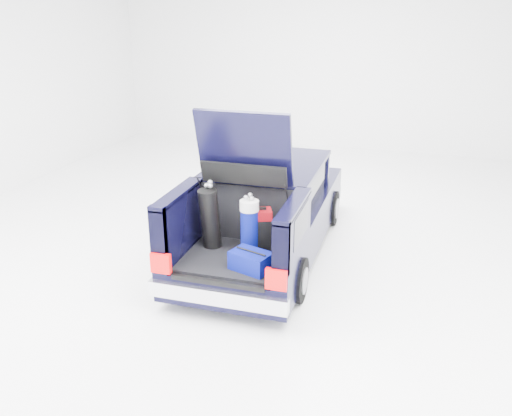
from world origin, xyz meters
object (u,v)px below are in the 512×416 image
(black_golf_bag, at_px, (210,218))
(car, at_px, (267,210))
(red_suitcase, at_px, (257,230))
(blue_duffel, at_px, (251,261))
(blue_golf_bag, at_px, (249,227))

(black_golf_bag, bearing_deg, car, 90.39)
(car, height_order, red_suitcase, car)
(car, distance_m, blue_duffel, 1.91)
(red_suitcase, height_order, blue_golf_bag, blue_golf_bag)
(red_suitcase, bearing_deg, black_golf_bag, 164.62)
(car, xyz_separation_m, blue_golf_bag, (0.15, -1.42, 0.31))
(car, bearing_deg, blue_golf_bag, -83.90)
(blue_golf_bag, bearing_deg, car, 106.77)
(black_golf_bag, height_order, blue_golf_bag, black_golf_bag)
(black_golf_bag, distance_m, blue_golf_bag, 0.57)
(car, bearing_deg, black_golf_bag, -106.62)
(blue_duffel, bearing_deg, red_suitcase, 117.73)
(car, bearing_deg, red_suitcase, -80.21)
(red_suitcase, xyz_separation_m, blue_duffel, (0.09, -0.57, -0.17))
(red_suitcase, distance_m, blue_golf_bag, 0.16)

